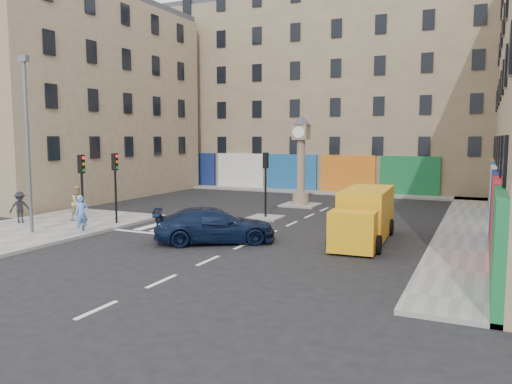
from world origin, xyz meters
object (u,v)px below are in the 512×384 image
Objects in this scene: yellow_van at (364,216)px; pedestrian_tan at (78,203)px; traffic_light_left_far at (115,177)px; navy_sedan at (215,225)px; traffic_light_island at (266,174)px; lamp_post at (27,135)px; pedestrian_dark at (20,207)px; traffic_light_left_near at (82,180)px; clock_pillar at (301,154)px; pedestrian_blue at (82,214)px.

yellow_van is 3.40× the size of pedestrian_tan.
traffic_light_left_far is 7.28m from navy_sedan.
traffic_light_left_far is 8.30m from traffic_light_island.
pedestrian_tan is at bearing 99.34° from lamp_post.
pedestrian_dark is (-2.74, 1.67, -3.81)m from lamp_post.
traffic_light_left_near reaches higher than pedestrian_tan.
traffic_light_island is at bearing 146.74° from yellow_van.
pedestrian_dark is (-10.94, -13.53, -2.56)m from clock_pillar.
clock_pillar is 17.59m from pedestrian_dark.
traffic_light_island is 12.52m from lamp_post.
traffic_light_left_near reaches higher than yellow_van.
traffic_light_left_far is at bearing -139.40° from traffic_light_island.
pedestrian_blue is (-6.00, -8.21, -1.55)m from traffic_light_island.
pedestrian_blue reaches higher than pedestrian_dark.
traffic_light_island is (6.30, 5.40, -0.03)m from traffic_light_left_far.
clock_pillar reaches higher than yellow_van.
traffic_light_left_near is 0.57× the size of yellow_van.
traffic_light_left_far is 0.57× the size of yellow_van.
pedestrian_tan is (-8.80, -5.55, -1.49)m from traffic_light_island.
traffic_light_left_far reaches higher than navy_sedan.
clock_pillar is 0.94× the size of yellow_van.
yellow_van is 15.45m from pedestrian_tan.
navy_sedan is 9.48m from pedestrian_tan.
traffic_light_left_near is at bearing -114.55° from clock_pillar.
pedestrian_tan is (-8.80, -11.55, -2.45)m from clock_pillar.
pedestrian_blue reaches higher than navy_sedan.
traffic_light_island is 10.29m from pedestrian_blue.
lamp_post is 4.65× the size of pedestrian_blue.
lamp_post is at bearing -116.57° from traffic_light_left_far.
traffic_light_left_far is at bearing 27.63° from pedestrian_blue.
pedestrian_tan reaches higher than navy_sedan.
navy_sedan is at bearing -85.29° from traffic_light_island.
pedestrian_tan is 1.14× the size of pedestrian_dark.
lamp_post is at bearing -131.71° from traffic_light_island.
traffic_light_island is at bearing -53.27° from pedestrian_tan.
traffic_light_left_near is 2.40m from traffic_light_left_far.
pedestrian_tan is at bearing 68.00° from pedestrian_blue.
navy_sedan is 3.22× the size of pedestrian_dark.
traffic_light_left_far is at bearing -118.94° from clock_pillar.
pedestrian_tan is (-2.80, 2.66, 0.06)m from pedestrian_blue.
clock_pillar is at bearing 61.65° from lamp_post.
navy_sedan is 6.77m from yellow_van.
traffic_light_left_far is 0.61× the size of clock_pillar.
pedestrian_blue is (-12.55, -4.42, -0.11)m from yellow_van.
traffic_light_left_far is at bearing 44.46° from navy_sedan.
clock_pillar is 15.62m from pedestrian_blue.
traffic_light_left_far is at bearing 90.00° from traffic_light_left_near.
traffic_light_left_near is 2.07× the size of pedestrian_blue.
clock_pillar is 12.02m from yellow_van.
pedestrian_dark is at bearing -128.97° from clock_pillar.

